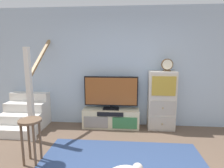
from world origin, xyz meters
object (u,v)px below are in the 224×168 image
at_px(side_cabinet, 162,101).
at_px(desk_clock, 167,65).
at_px(television, 111,92).
at_px(bar_stool_near, 31,131).
at_px(media_console, 111,118).

height_order(side_cabinet, desk_clock, desk_clock).
xyz_separation_m(side_cabinet, desk_clock, (0.08, -0.02, 0.79)).
distance_m(television, bar_stool_near, 1.89).
height_order(media_console, desk_clock, desk_clock).
height_order(television, desk_clock, desk_clock).
height_order(media_console, side_cabinet, side_cabinet).
xyz_separation_m(desk_clock, bar_stool_near, (-2.30, -1.48, -0.91)).
height_order(television, bar_stool_near, television).
bearing_deg(television, bar_stool_near, -125.99).
relative_size(media_console, desk_clock, 4.75).
distance_m(desk_clock, bar_stool_near, 2.88).
xyz_separation_m(side_cabinet, bar_stool_near, (-2.22, -1.49, -0.12)).
bearing_deg(television, media_console, -90.00).
height_order(television, side_cabinet, side_cabinet).
bearing_deg(desk_clock, side_cabinet, 169.14).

